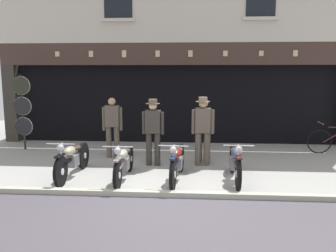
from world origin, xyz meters
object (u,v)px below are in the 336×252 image
motorcycle_center_left (124,162)px  advert_board_near (267,95)px  salesman_right (203,128)px  tyre_sign_pole (22,107)px  shopkeeper_center (153,129)px  motorcycle_left (72,159)px  salesman_left (112,125)px  motorcycle_center (177,161)px  motorcycle_center_right (235,162)px  assistant_far_right (204,128)px

motorcycle_center_left → advert_board_near: advert_board_near is taller
salesman_right → tyre_sign_pole: tyre_sign_pole is taller
shopkeeper_center → salesman_right: bearing=-173.6°
motorcycle_left → salesman_left: 2.01m
motorcycle_left → salesman_left: bearing=-103.7°
motorcycle_center_left → salesman_left: salesman_left is taller
shopkeeper_center → advert_board_near: advert_board_near is taller
motorcycle_center → advert_board_near: size_ratio=2.24×
salesman_left → shopkeeper_center: 1.43m
motorcycle_center → salesman_left: size_ratio=1.23×
motorcycle_center_right → assistant_far_right: 1.76m
salesman_right → assistant_far_right: 0.31m
tyre_sign_pole → shopkeeper_center: bearing=-20.6°
motorcycle_left → motorcycle_center_right: 3.69m
motorcycle_center_left → shopkeeper_center: (0.51, 1.28, 0.54)m
motorcycle_left → shopkeeper_center: size_ratio=1.22×
salesman_left → advert_board_near: bearing=-155.9°
assistant_far_right → advert_board_near: (2.13, 2.67, 0.68)m
motorcycle_left → shopkeeper_center: shopkeeper_center is taller
salesman_right → tyre_sign_pole: size_ratio=0.77×
motorcycle_left → assistant_far_right: size_ratio=1.24×
advert_board_near → shopkeeper_center: bearing=-138.2°
salesman_left → shopkeeper_center: (1.22, -0.74, 0.03)m
motorcycle_center_right → shopkeeper_center: 2.33m
motorcycle_center → motorcycle_left: bearing=2.6°
motorcycle_center_right → shopkeeper_center: (-1.96, 1.15, 0.52)m
salesman_left → motorcycle_center_left: bearing=106.8°
salesman_left → tyre_sign_pole: 3.11m
salesman_right → assistant_far_right: salesman_right is taller
motorcycle_center → motorcycle_center_right: (1.28, 0.06, 0.00)m
motorcycle_left → salesman_left: (0.51, 1.87, 0.50)m
motorcycle_center_right → salesman_left: size_ratio=1.18×
assistant_far_right → advert_board_near: advert_board_near is taller
motorcycle_center_left → assistant_far_right: bearing=-137.1°
salesman_left → assistant_far_right: (2.51, -0.34, -0.00)m
motorcycle_left → advert_board_near: 6.75m
assistant_far_right → tyre_sign_pole: (-5.48, 1.18, 0.39)m
motorcycle_center_left → motorcycle_center: 1.19m
motorcycle_left → motorcycle_center_left: size_ratio=1.05×
tyre_sign_pole → advert_board_near: tyre_sign_pole is taller
shopkeeper_center → tyre_sign_pole: bearing=-18.5°
salesman_left → shopkeeper_center: bearing=146.3°
salesman_left → tyre_sign_pole: size_ratio=0.73×
motorcycle_center → shopkeeper_center: bearing=-56.4°
shopkeeper_center → salesman_left: bearing=-29.1°
motorcycle_left → advert_board_near: size_ratio=2.25×
tyre_sign_pole → advert_board_near: (7.61, 1.49, 0.29)m
motorcycle_center → salesman_left: (-1.89, 1.96, 0.50)m
motorcycle_center_left → tyre_sign_pole: size_ratio=0.87×
shopkeeper_center → advert_board_near: bearing=-136.1°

